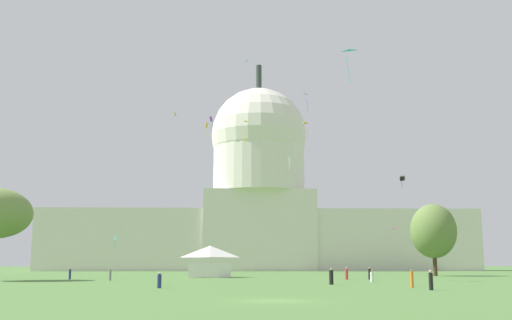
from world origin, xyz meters
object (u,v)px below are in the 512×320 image
event_tent (210,261)px  kite_violet_mid (211,121)px  person_navy_front_left (159,281)px  kite_orange_mid (309,127)px  tree_east_mid (433,231)px  kite_black_mid (402,178)px  kite_blue_high (307,97)px  kite_lime_high (175,114)px  kite_white_mid (290,160)px  person_navy_near_tent (70,274)px  person_grey_near_tree_west (110,275)px  person_white_front_center (372,277)px  kite_gold_high (207,126)px  person_orange_edge_west (412,279)px  kite_cyan_mid (349,54)px  kite_yellow_mid (244,125)px  kite_magenta_low (395,230)px  capitol_building (259,202)px  person_black_near_tree_east (370,274)px  kite_green_high (246,63)px  kite_turquoise_low (116,239)px  person_red_edge_east (347,274)px

event_tent → kite_violet_mid: size_ratio=2.47×
person_navy_front_left → kite_orange_mid: bearing=38.8°
tree_east_mid → kite_orange_mid: bearing=-134.0°
kite_black_mid → kite_blue_high: bearing=53.8°
kite_orange_mid → kite_lime_high: bearing=13.9°
kite_white_mid → kite_black_mid: kite_black_mid is taller
person_navy_near_tent → kite_orange_mid: (34.24, -5.85, 20.75)m
person_grey_near_tree_west → person_white_front_center: size_ratio=1.05×
kite_gold_high → person_orange_edge_west: bearing=-103.8°
kite_blue_high → kite_orange_mid: 53.77m
kite_cyan_mid → kite_black_mid: bearing=89.7°
kite_yellow_mid → kite_magenta_low: (28.58, 6.99, -18.28)m
capitol_building → person_navy_near_tent: (-31.50, -99.70, -20.51)m
kite_magenta_low → person_white_front_center: bearing=112.8°
kite_blue_high → person_black_near_tree_east: bearing=-130.4°
person_orange_edge_west → kite_black_mid: 90.55m
capitol_building → kite_lime_high: size_ratio=134.16×
person_grey_near_tree_west → person_orange_edge_west: (33.82, -25.76, 0.08)m
kite_cyan_mid → kite_gold_high: size_ratio=1.31×
person_white_front_center → person_black_near_tree_east: bearing=-170.8°
person_navy_near_tent → kite_yellow_mid: (25.27, 16.31, 25.96)m
tree_east_mid → kite_blue_high: (-20.07, 23.08, 31.74)m
person_black_near_tree_east → person_navy_near_tent: bearing=173.9°
tree_east_mid → kite_lime_high: (-52.26, 44.80, 32.61)m
kite_green_high → kite_blue_high: bearing=60.9°
kite_yellow_mid → person_orange_edge_west: bearing=30.8°
tree_east_mid → kite_green_high: size_ratio=9.52×
person_navy_near_tent → person_orange_edge_west: bearing=26.9°
kite_turquoise_low → kite_gold_high: bearing=69.5°
event_tent → kite_cyan_mid: kite_cyan_mid is taller
event_tent → person_navy_near_tent: 23.08m
person_red_edge_east → kite_blue_high: size_ratio=0.48×
tree_east_mid → kite_cyan_mid: bearing=-122.8°
kite_black_mid → kite_magenta_low: (-10.16, -29.98, -13.91)m
person_red_edge_east → kite_gold_high: kite_gold_high is taller
person_orange_edge_west → kite_yellow_mid: kite_yellow_mid is taller
person_grey_near_tree_west → person_black_near_tree_east: bearing=138.9°
person_red_edge_east → kite_gold_high: size_ratio=0.53×
person_black_near_tree_east → tree_east_mid: bearing=51.1°
person_navy_front_left → kite_turquoise_low: bearing=86.3°
event_tent → tree_east_mid: size_ratio=0.55×
person_grey_near_tree_west → kite_magenta_low: 55.76m
person_navy_front_left → kite_magenta_low: size_ratio=1.15×
kite_lime_high → kite_orange_mid: size_ratio=0.44×
person_navy_front_left → kite_turquoise_low: (-23.09, 99.69, 7.60)m
kite_violet_mid → kite_magenta_low: (33.76, 22.99, -15.20)m
event_tent → tree_east_mid: 42.10m
person_white_front_center → person_red_edge_east: bearing=-154.8°
person_orange_edge_west → kite_lime_high: 110.36m
person_navy_near_tent → kite_black_mid: size_ratio=0.57×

